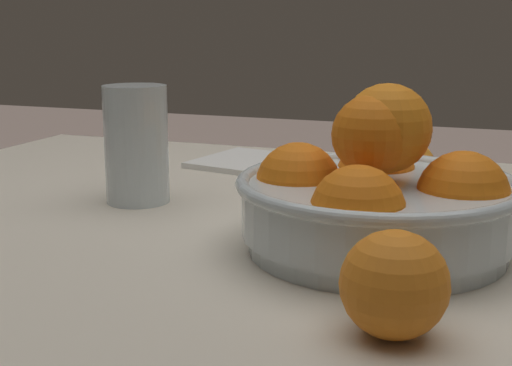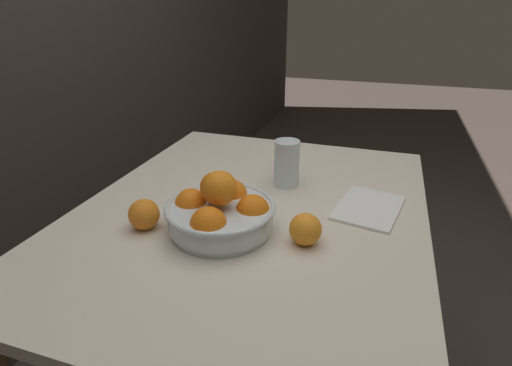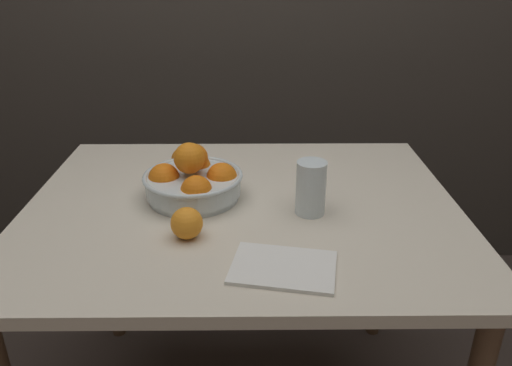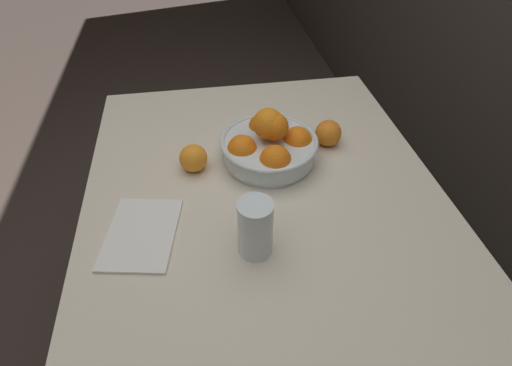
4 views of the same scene
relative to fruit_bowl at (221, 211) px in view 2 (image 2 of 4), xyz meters
The scene contains 6 objects.
dining_table 0.19m from the fruit_bowl, 14.69° to the right, with size 1.10×0.88×0.75m.
fruit_bowl is the anchor object (origin of this frame).
juice_glass 0.31m from the fruit_bowl, 16.00° to the right, with size 0.07×0.07×0.13m.
orange_loose_near_bowl 0.20m from the fruit_bowl, 88.50° to the right, with size 0.07×0.07×0.07m, color orange.
orange_loose_front 0.18m from the fruit_bowl, 104.92° to the left, with size 0.07×0.07×0.07m, color orange.
napkin 0.39m from the fruit_bowl, 56.72° to the right, with size 0.21×0.15×0.01m, color white.
Camera 2 is at (-0.87, -0.30, 1.25)m, focal length 28.00 mm.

